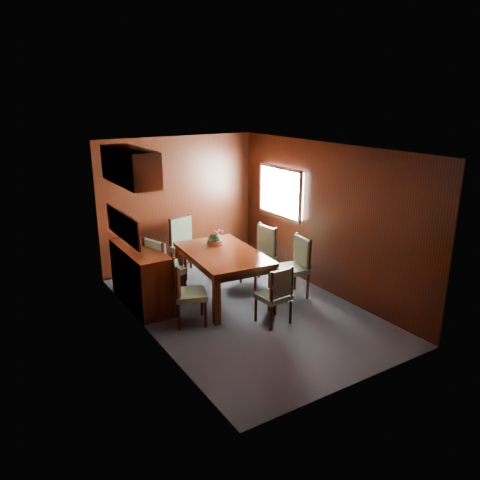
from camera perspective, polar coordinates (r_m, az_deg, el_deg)
ground at (r=7.12m, az=0.67°, el=-8.41°), size 4.50×4.50×0.00m
room_shell at (r=6.80m, az=-1.54°, el=4.91°), size 3.06×4.52×2.41m
sideboard at (r=7.27m, az=-12.01°, el=-4.39°), size 0.48×1.40×0.90m
dining_table at (r=7.23m, az=-2.12°, el=-2.29°), size 1.18×1.74×0.77m
chair_left_near at (r=6.55m, az=-6.73°, el=-6.00°), size 0.54×0.55×0.92m
chair_left_far at (r=7.25m, az=-9.57°, el=-3.22°), size 0.60×0.62×1.04m
chair_right_near at (r=7.44m, az=6.81°, el=-2.84°), size 0.51×0.52×0.98m
chair_right_far at (r=7.88m, az=2.58°, el=-1.45°), size 0.48×0.50×1.01m
chair_head at (r=6.51m, az=4.48°, el=-6.43°), size 0.43×0.42×0.86m
chair_foot at (r=8.37m, az=-6.72°, el=-0.31°), size 0.58×0.56×1.03m
flower_centerpiece at (r=7.52m, az=-3.06°, el=0.41°), size 0.27×0.27×0.27m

